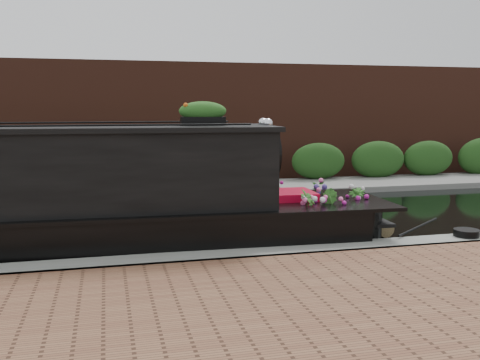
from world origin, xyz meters
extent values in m
plane|color=black|center=(0.00, 0.00, 0.00)|extent=(80.00, 80.00, 0.00)
cube|color=gray|center=(0.00, -3.30, 0.00)|extent=(40.00, 0.60, 0.50)
cube|color=slate|center=(0.00, 4.20, 0.00)|extent=(40.00, 2.40, 0.34)
cube|color=#1D4216|center=(0.00, 5.10, 0.00)|extent=(40.00, 1.10, 2.80)
cube|color=#4B2419|center=(0.00, 7.20, 0.00)|extent=(40.00, 1.00, 8.00)
cube|color=red|center=(0.66, -1.87, 1.43)|extent=(0.14, 1.76, 1.35)
cube|color=black|center=(-0.67, -2.76, 1.50)|extent=(0.90, 0.07, 0.55)
cube|color=red|center=(1.18, -1.87, 0.70)|extent=(0.84, 0.94, 0.50)
sphere|color=silver|center=(0.67, -2.01, 2.22)|extent=(0.18, 0.18, 0.18)
sphere|color=silver|center=(0.67, -1.73, 2.22)|extent=(0.18, 0.18, 0.18)
cube|color=black|center=(-0.47, -1.87, 2.26)|extent=(0.78, 0.31, 0.15)
ellipsoid|color=orange|center=(-0.47, -1.87, 2.45)|extent=(0.85, 0.30, 0.24)
imported|color=#2B6120|center=(1.19, -2.65, 0.78)|extent=(0.41, 0.41, 0.65)
imported|color=#2B6120|center=(1.66, -2.55, 0.75)|extent=(0.37, 0.41, 0.60)
imported|color=#2B6120|center=(2.06, -1.40, 0.73)|extent=(0.51, 0.44, 0.56)
imported|color=#2B6120|center=(2.33, -2.21, 0.73)|extent=(0.45, 0.45, 0.57)
imported|color=#2B6120|center=(1.15, -1.13, 0.77)|extent=(0.32, 0.39, 0.64)
cylinder|color=olive|center=(3.06, -1.87, 0.16)|extent=(0.33, 0.42, 0.33)
cylinder|color=black|center=(3.96, -3.23, 0.31)|extent=(0.44, 0.44, 0.12)
camera|label=1|loc=(-2.13, -11.15, 2.50)|focal=40.00mm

